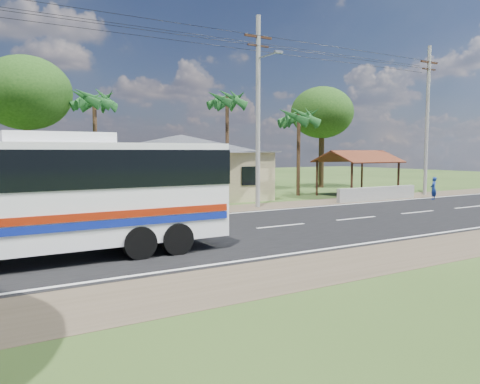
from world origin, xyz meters
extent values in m
plane|color=#2C4518|center=(0.00, 0.00, 0.00)|extent=(120.00, 120.00, 0.00)
cube|color=black|center=(0.00, 0.00, 0.01)|extent=(120.00, 10.00, 0.02)
cube|color=brown|center=(0.00, 6.50, 0.01)|extent=(120.00, 3.00, 0.01)
cube|color=brown|center=(0.00, -6.50, 0.01)|extent=(120.00, 3.00, 0.01)
cube|color=silver|center=(0.00, 4.70, 0.03)|extent=(120.00, 0.15, 0.01)
cube|color=silver|center=(0.00, -4.70, 0.03)|extent=(120.00, 0.15, 0.01)
cube|color=silver|center=(0.00, 0.00, 0.03)|extent=(120.00, 0.15, 0.01)
cube|color=tan|center=(1.00, 13.00, 1.60)|extent=(10.00, 8.00, 3.20)
cube|color=#4C4F54|center=(1.00, 13.00, 3.25)|extent=(10.60, 8.60, 0.10)
pyramid|color=#4C4F54|center=(1.00, 13.00, 4.40)|extent=(12.40, 10.00, 1.20)
cube|color=black|center=(-2.00, 8.98, 1.70)|extent=(1.20, 0.08, 1.20)
cube|color=black|center=(1.00, 8.98, 1.70)|extent=(1.20, 0.08, 1.20)
cube|color=black|center=(4.00, 8.98, 1.70)|extent=(1.20, 0.08, 1.20)
cylinder|color=#351E13|center=(10.70, 6.70, 1.30)|extent=(0.16, 0.16, 2.60)
cylinder|color=#351E13|center=(10.70, 10.30, 1.30)|extent=(0.16, 0.16, 2.60)
cylinder|color=#351E13|center=(15.30, 6.70, 1.30)|extent=(0.16, 0.16, 2.60)
cylinder|color=#351E13|center=(15.30, 10.30, 1.30)|extent=(0.16, 0.16, 2.60)
cube|color=maroon|center=(13.00, 7.40, 2.90)|extent=(5.20, 2.28, 0.90)
cube|color=maroon|center=(13.00, 9.60, 2.90)|extent=(5.20, 2.28, 0.90)
cube|color=#351E13|center=(13.00, 8.50, 3.25)|extent=(5.20, 0.12, 0.12)
cube|color=#9E9E99|center=(12.00, 5.60, 0.45)|extent=(7.00, 0.30, 0.90)
cylinder|color=#9E9E99|center=(3.00, 6.50, 5.50)|extent=(0.26, 0.26, 11.00)
cube|color=#351E13|center=(3.00, 6.50, 9.80)|extent=(1.80, 0.12, 0.12)
cube|color=#351E13|center=(3.00, 6.50, 9.30)|extent=(1.40, 0.10, 0.10)
cylinder|color=#9E9E99|center=(18.00, 6.50, 5.50)|extent=(0.26, 0.26, 11.00)
cube|color=#351E13|center=(18.00, 6.50, 9.80)|extent=(1.80, 0.12, 0.12)
cube|color=#351E13|center=(18.00, 6.50, 9.30)|extent=(1.40, 0.10, 0.10)
cylinder|color=gray|center=(3.00, 5.50, 8.60)|extent=(0.08, 2.00, 0.08)
cube|color=gray|center=(3.00, 4.50, 8.60)|extent=(0.50, 0.18, 0.12)
cylinder|color=black|center=(-5.00, 6.50, 9.60)|extent=(16.00, 0.02, 0.02)
cylinder|color=black|center=(10.50, 6.50, 9.60)|extent=(15.00, 0.02, 0.02)
cylinder|color=#47301E|center=(9.50, 11.00, 3.00)|extent=(0.28, 0.28, 6.00)
cylinder|color=#47301E|center=(6.00, 15.50, 3.75)|extent=(0.28, 0.28, 7.50)
cylinder|color=#47301E|center=(-4.00, 16.00, 3.50)|extent=(0.28, 0.28, 7.00)
cylinder|color=#47301E|center=(-8.00, 18.00, 2.97)|extent=(0.50, 0.50, 5.95)
ellipsoid|color=#173A0F|center=(-8.00, 18.00, 7.15)|extent=(6.00, 6.00, 4.92)
cylinder|color=#47301E|center=(16.00, 16.00, 2.80)|extent=(0.50, 0.50, 5.60)
ellipsoid|color=#173A0F|center=(16.00, 16.00, 6.72)|extent=(5.60, 5.60, 4.59)
cube|color=white|center=(-10.44, -1.71, 2.00)|extent=(12.29, 2.59, 3.07)
cube|color=black|center=(-10.44, -1.71, 2.76)|extent=(12.34, 2.65, 1.13)
cube|color=maroon|center=(-10.44, -3.01, 1.43)|extent=(12.08, 0.07, 0.23)
cube|color=navy|center=(-10.44, -3.01, 1.18)|extent=(12.08, 0.07, 0.23)
cube|color=white|center=(-9.42, -1.70, 3.69)|extent=(3.08, 1.65, 0.31)
cylinder|color=black|center=(-7.37, -2.88, 0.51)|extent=(1.02, 0.36, 1.02)
cylinder|color=black|center=(-7.38, -0.52, 0.51)|extent=(1.02, 0.36, 1.02)
cylinder|color=black|center=(-6.14, -2.87, 0.51)|extent=(1.02, 0.36, 1.02)
cylinder|color=black|center=(-6.15, -0.52, 0.51)|extent=(1.02, 0.36, 1.02)
imported|color=black|center=(-0.94, 7.64, 0.47)|extent=(1.85, 0.82, 0.94)
imported|color=navy|center=(15.40, 3.81, 0.77)|extent=(0.66, 0.54, 1.55)
camera|label=1|loc=(-11.92, -16.45, 3.28)|focal=35.00mm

